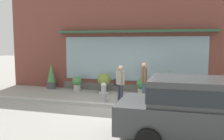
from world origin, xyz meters
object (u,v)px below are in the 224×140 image
at_px(fire_hydrant, 104,92).
at_px(potted_plant_window_left, 77,83).
at_px(pedestrian_passerby, 144,79).
at_px(potted_plant_low_front, 194,91).
at_px(parked_car_dark_gray, 207,108).
at_px(potted_plant_trailing_edge, 104,81).
at_px(pedestrian_with_handbag, 120,81).
at_px(potted_plant_near_hydrant, 169,83).
at_px(potted_plant_window_center, 51,77).
at_px(potted_plant_window_right, 142,86).

bearing_deg(fire_hydrant, potted_plant_window_left, 138.20).
bearing_deg(pedestrian_passerby, potted_plant_low_front, 102.42).
bearing_deg(parked_car_dark_gray, potted_plant_trailing_edge, 128.82).
relative_size(pedestrian_with_handbag, parked_car_dark_gray, 0.35).
relative_size(pedestrian_with_handbag, potted_plant_low_front, 2.63).
relative_size(potted_plant_near_hydrant, potted_plant_window_left, 1.66).
height_order(pedestrian_with_handbag, potted_plant_near_hydrant, pedestrian_with_handbag).
relative_size(potted_plant_window_center, potted_plant_low_front, 2.23).
height_order(fire_hydrant, potted_plant_trailing_edge, potted_plant_trailing_edge).
bearing_deg(potted_plant_window_right, potted_plant_near_hydrant, 13.34).
bearing_deg(pedestrian_passerby, fire_hydrant, -97.08).
height_order(pedestrian_with_handbag, pedestrian_passerby, pedestrian_passerby).
xyz_separation_m(pedestrian_with_handbag, parked_car_dark_gray, (3.00, -3.45, 0.01)).
bearing_deg(pedestrian_with_handbag, potted_plant_near_hydrant, -92.23).
bearing_deg(potted_plant_low_front, fire_hydrant, -153.27).
relative_size(pedestrian_with_handbag, potted_plant_trailing_edge, 1.58).
bearing_deg(parked_car_dark_gray, potted_plant_near_hydrant, 101.40).
bearing_deg(parked_car_dark_gray, potted_plant_low_front, 89.84).
xyz_separation_m(potted_plant_near_hydrant, potted_plant_window_center, (-6.18, 0.07, 0.03)).
distance_m(potted_plant_near_hydrant, potted_plant_low_front, 1.17).
xyz_separation_m(fire_hydrant, potted_plant_low_front, (3.69, 1.86, -0.11)).
bearing_deg(potted_plant_trailing_edge, potted_plant_low_front, 2.32).
distance_m(potted_plant_near_hydrant, potted_plant_window_center, 6.19).
xyz_separation_m(potted_plant_low_front, potted_plant_window_left, (-5.71, -0.05, 0.12)).
height_order(pedestrian_with_handbag, potted_plant_window_right, pedestrian_with_handbag).
bearing_deg(potted_plant_low_front, pedestrian_with_handbag, -147.49).
bearing_deg(potted_plant_window_center, pedestrian_passerby, -16.97).
height_order(pedestrian_with_handbag, potted_plant_window_center, pedestrian_with_handbag).
bearing_deg(potted_plant_low_front, parked_car_dark_gray, -89.70).
relative_size(pedestrian_passerby, potted_plant_window_right, 2.03).
height_order(potted_plant_low_front, potted_plant_window_right, potted_plant_window_right).
relative_size(pedestrian_with_handbag, potted_plant_window_right, 1.91).
distance_m(pedestrian_with_handbag, parked_car_dark_gray, 4.57).
height_order(parked_car_dark_gray, potted_plant_window_center, parked_car_dark_gray).
distance_m(fire_hydrant, potted_plant_window_right, 2.17).
bearing_deg(potted_plant_trailing_edge, parked_car_dark_gray, -50.72).
xyz_separation_m(parked_car_dark_gray, potted_plant_trailing_edge, (-4.23, 5.18, -0.34)).
xyz_separation_m(fire_hydrant, potted_plant_window_left, (-2.02, 1.81, 0.01)).
height_order(potted_plant_window_center, potted_plant_window_right, potted_plant_window_center).
distance_m(parked_car_dark_gray, potted_plant_low_front, 5.38).
bearing_deg(parked_car_dark_gray, potted_plant_window_left, 136.81).
relative_size(potted_plant_trailing_edge, potted_plant_window_left, 1.31).
height_order(parked_car_dark_gray, potted_plant_window_left, parked_car_dark_gray).
xyz_separation_m(pedestrian_passerby, parked_car_dark_gray, (2.09, -3.93, -0.05)).
bearing_deg(potted_plant_near_hydrant, pedestrian_with_handbag, -132.75).
xyz_separation_m(pedestrian_with_handbag, potted_plant_low_front, (2.97, 1.89, -0.61)).
height_order(pedestrian_with_handbag, potted_plant_trailing_edge, pedestrian_with_handbag).
relative_size(potted_plant_near_hydrant, potted_plant_low_front, 2.12).
height_order(potted_plant_near_hydrant, potted_plant_low_front, potted_plant_near_hydrant).
bearing_deg(pedestrian_passerby, parked_car_dark_gray, 5.85).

